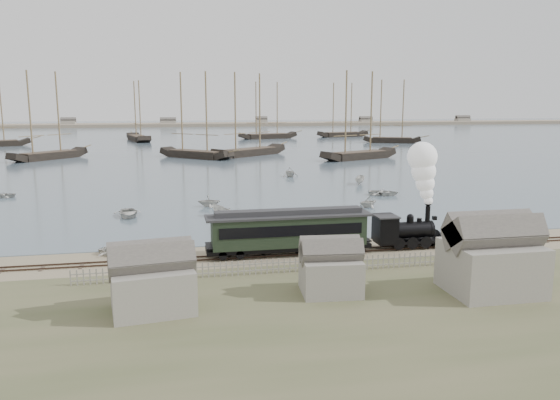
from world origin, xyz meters
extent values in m
plane|color=tan|center=(0.00, 0.00, 0.00)|extent=(600.00, 600.00, 0.00)
cube|color=#445362|center=(0.00, 170.00, 0.03)|extent=(600.00, 336.00, 0.06)
cube|color=#36261D|center=(0.00, -2.50, 0.10)|extent=(120.00, 0.08, 0.12)
cube|color=#36261D|center=(0.00, -1.50, 0.10)|extent=(120.00, 0.08, 0.12)
cube|color=#44352B|center=(0.00, -2.00, 0.03)|extent=(120.00, 1.80, 0.06)
cube|color=tan|center=(0.00, 250.00, 0.00)|extent=(500.00, 20.00, 1.80)
cube|color=black|center=(12.59, -2.00, 0.70)|extent=(6.72, 1.98, 0.25)
cylinder|color=black|center=(12.19, -2.00, 1.69)|extent=(4.15, 1.48, 1.48)
cube|color=black|center=(10.02, -2.00, 1.89)|extent=(1.78, 2.17, 2.27)
cube|color=#2C2C2F|center=(10.02, -2.00, 3.08)|extent=(1.98, 2.37, 0.12)
cylinder|color=black|center=(14.07, -2.00, 3.03)|extent=(0.43, 0.43, 1.58)
sphere|color=black|center=(12.39, -2.00, 2.85)|extent=(0.63, 0.63, 0.63)
cone|color=black|center=(15.75, -2.00, 0.60)|extent=(1.38, 1.98, 1.98)
cube|color=black|center=(14.76, -2.00, 2.68)|extent=(0.35, 0.35, 0.35)
cube|color=black|center=(1.19, -2.00, 0.72)|extent=(14.33, 2.35, 0.36)
cube|color=black|center=(1.19, -2.00, 2.16)|extent=(13.31, 2.56, 2.56)
cube|color=black|center=(1.19, -3.30, 2.41)|extent=(12.28, 0.06, 0.92)
cube|color=black|center=(1.19, -0.70, 2.41)|extent=(12.28, 0.06, 0.92)
cube|color=#2C2C2F|center=(1.19, -2.00, 3.49)|extent=(14.33, 2.76, 0.18)
cube|color=#2C2C2F|center=(1.19, -2.00, 3.79)|extent=(12.79, 1.23, 0.46)
imported|color=beige|center=(-13.29, 0.71, 0.38)|extent=(4.07, 4.48, 0.76)
imported|color=beige|center=(-13.70, 16.81, 0.52)|extent=(4.82, 3.75, 0.92)
imported|color=beige|center=(-4.12, 21.10, 0.80)|extent=(2.61, 2.97, 1.48)
imported|color=beige|center=(-3.26, 14.21, 0.73)|extent=(3.70, 2.62, 1.34)
imported|color=beige|center=(20.62, 24.74, 0.50)|extent=(4.52, 5.09, 0.87)
imported|color=beige|center=(15.39, 16.76, 0.78)|extent=(3.25, 3.45, 1.44)
imported|color=beige|center=(20.80, 35.28, 0.73)|extent=(3.69, 2.82, 1.35)
imported|color=beige|center=(-31.80, 33.28, 0.42)|extent=(2.48, 3.47, 0.72)
imported|color=beige|center=(11.78, 46.28, 0.93)|extent=(3.92, 3.60, 1.74)
camera|label=1|loc=(-8.49, -46.87, 13.16)|focal=35.00mm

